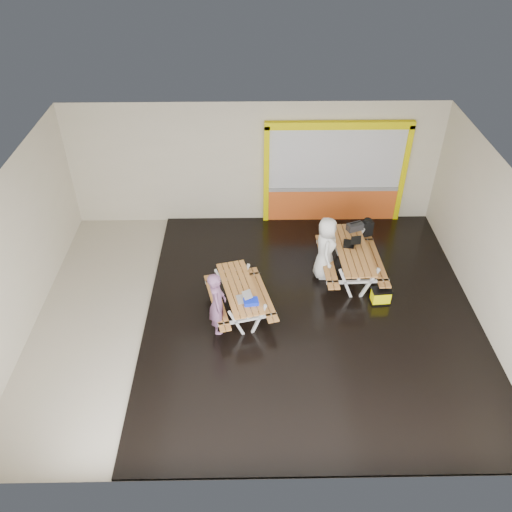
{
  "coord_description": "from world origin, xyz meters",
  "views": [
    {
      "loc": [
        -0.16,
        -8.68,
        8.27
      ],
      "look_at": [
        0.0,
        0.9,
        1.0
      ],
      "focal_mm": 36.48,
      "sensor_mm": 36.0,
      "label": 1
    }
  ],
  "objects_px": {
    "toolbox": "(355,227)",
    "backpack": "(367,227)",
    "blue_pouch": "(251,302)",
    "laptop_left": "(244,298)",
    "fluke_bag": "(381,296)",
    "picnic_table_left": "(240,293)",
    "picnic_table_right": "(352,255)",
    "laptop_right": "(351,243)",
    "dark_case": "(327,273)",
    "person_left": "(217,303)",
    "person_right": "(326,248)"
  },
  "relations": [
    {
      "from": "person_left",
      "to": "backpack",
      "type": "bearing_deg",
      "value": -55.02
    },
    {
      "from": "picnic_table_right",
      "to": "backpack",
      "type": "relative_size",
      "value": 4.51
    },
    {
      "from": "laptop_right",
      "to": "person_left",
      "type": "bearing_deg",
      "value": -147.63
    },
    {
      "from": "laptop_right",
      "to": "picnic_table_right",
      "type": "bearing_deg",
      "value": -87.33
    },
    {
      "from": "person_left",
      "to": "backpack",
      "type": "distance_m",
      "value": 4.69
    },
    {
      "from": "fluke_bag",
      "to": "laptop_left",
      "type": "bearing_deg",
      "value": -168.6
    },
    {
      "from": "picnic_table_right",
      "to": "person_left",
      "type": "bearing_deg",
      "value": -150.0
    },
    {
      "from": "backpack",
      "to": "fluke_bag",
      "type": "bearing_deg",
      "value": -89.65
    },
    {
      "from": "person_right",
      "to": "laptop_left",
      "type": "relative_size",
      "value": 4.32
    },
    {
      "from": "picnic_table_left",
      "to": "laptop_left",
      "type": "relative_size",
      "value": 5.68
    },
    {
      "from": "dark_case",
      "to": "laptop_left",
      "type": "bearing_deg",
      "value": -141.51
    },
    {
      "from": "picnic_table_right",
      "to": "fluke_bag",
      "type": "xyz_separation_m",
      "value": [
        0.55,
        -1.03,
        -0.42
      ]
    },
    {
      "from": "person_left",
      "to": "laptop_left",
      "type": "bearing_deg",
      "value": -75.83
    },
    {
      "from": "toolbox",
      "to": "backpack",
      "type": "height_order",
      "value": "toolbox"
    },
    {
      "from": "picnic_table_right",
      "to": "blue_pouch",
      "type": "xyz_separation_m",
      "value": [
        -2.46,
        -1.8,
        0.16
      ]
    },
    {
      "from": "laptop_left",
      "to": "fluke_bag",
      "type": "relative_size",
      "value": 0.83
    },
    {
      "from": "picnic_table_left",
      "to": "person_left",
      "type": "height_order",
      "value": "person_left"
    },
    {
      "from": "laptop_right",
      "to": "fluke_bag",
      "type": "relative_size",
      "value": 1.04
    },
    {
      "from": "picnic_table_right",
      "to": "person_right",
      "type": "bearing_deg",
      "value": -178.23
    },
    {
      "from": "laptop_left",
      "to": "laptop_right",
      "type": "distance_m",
      "value": 3.2
    },
    {
      "from": "picnic_table_left",
      "to": "picnic_table_right",
      "type": "distance_m",
      "value": 3.0
    },
    {
      "from": "person_left",
      "to": "person_right",
      "type": "distance_m",
      "value": 3.11
    },
    {
      "from": "backpack",
      "to": "dark_case",
      "type": "distance_m",
      "value": 1.67
    },
    {
      "from": "blue_pouch",
      "to": "laptop_left",
      "type": "bearing_deg",
      "value": 139.59
    },
    {
      "from": "picnic_table_right",
      "to": "dark_case",
      "type": "distance_m",
      "value": 0.78
    },
    {
      "from": "toolbox",
      "to": "backpack",
      "type": "distance_m",
      "value": 0.45
    },
    {
      "from": "picnic_table_left",
      "to": "person_right",
      "type": "height_order",
      "value": "person_right"
    },
    {
      "from": "picnic_table_left",
      "to": "person_left",
      "type": "bearing_deg",
      "value": -129.68
    },
    {
      "from": "picnic_table_right",
      "to": "backpack",
      "type": "distance_m",
      "value": 1.16
    },
    {
      "from": "picnic_table_left",
      "to": "dark_case",
      "type": "height_order",
      "value": "picnic_table_left"
    },
    {
      "from": "person_right",
      "to": "blue_pouch",
      "type": "height_order",
      "value": "person_right"
    },
    {
      "from": "backpack",
      "to": "dark_case",
      "type": "bearing_deg",
      "value": -136.54
    },
    {
      "from": "laptop_right",
      "to": "dark_case",
      "type": "xyz_separation_m",
      "value": [
        -0.56,
        -0.21,
        -0.78
      ]
    },
    {
      "from": "picnic_table_left",
      "to": "toolbox",
      "type": "relative_size",
      "value": 4.81
    },
    {
      "from": "picnic_table_left",
      "to": "backpack",
      "type": "xyz_separation_m",
      "value": [
        3.26,
        2.29,
        0.2
      ]
    },
    {
      "from": "laptop_left",
      "to": "backpack",
      "type": "relative_size",
      "value": 0.78
    },
    {
      "from": "person_right",
      "to": "picnic_table_right",
      "type": "bearing_deg",
      "value": -82.7
    },
    {
      "from": "laptop_right",
      "to": "backpack",
      "type": "height_order",
      "value": "backpack"
    },
    {
      "from": "laptop_left",
      "to": "blue_pouch",
      "type": "xyz_separation_m",
      "value": [
        0.16,
        -0.13,
        0.0
      ]
    },
    {
      "from": "picnic_table_left",
      "to": "dark_case",
      "type": "relative_size",
      "value": 5.19
    },
    {
      "from": "picnic_table_left",
      "to": "laptop_right",
      "type": "relative_size",
      "value": 4.51
    },
    {
      "from": "picnic_table_right",
      "to": "picnic_table_left",
      "type": "bearing_deg",
      "value": -154.85
    },
    {
      "from": "picnic_table_left",
      "to": "laptop_right",
      "type": "bearing_deg",
      "value": 28.16
    },
    {
      "from": "picnic_table_right",
      "to": "blue_pouch",
      "type": "relative_size",
      "value": 7.11
    },
    {
      "from": "toolbox",
      "to": "laptop_right",
      "type": "bearing_deg",
      "value": -106.69
    },
    {
      "from": "blue_pouch",
      "to": "backpack",
      "type": "xyz_separation_m",
      "value": [
        3.0,
        2.82,
        -0.03
      ]
    },
    {
      "from": "laptop_left",
      "to": "blue_pouch",
      "type": "distance_m",
      "value": 0.21
    },
    {
      "from": "laptop_right",
      "to": "blue_pouch",
      "type": "distance_m",
      "value": 3.15
    },
    {
      "from": "blue_pouch",
      "to": "backpack",
      "type": "relative_size",
      "value": 0.63
    },
    {
      "from": "laptop_left",
      "to": "fluke_bag",
      "type": "distance_m",
      "value": 3.29
    }
  ]
}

